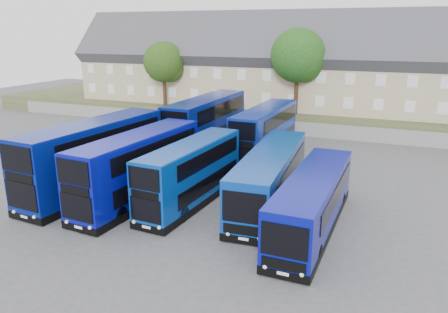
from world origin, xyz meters
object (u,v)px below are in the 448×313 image
dd_front_left (95,158)px  coach_east_a (270,178)px  tree_west (165,64)px  tree_mid (299,58)px  dd_front_mid (138,169)px

dd_front_left → coach_east_a: (11.89, 2.41, -0.69)m
tree_west → tree_mid: (16.00, 0.50, 1.02)m
tree_mid → dd_front_mid: bearing=-101.7°
dd_front_left → coach_east_a: size_ratio=0.97×
coach_east_a → tree_mid: 22.24m
tree_mid → tree_west: bearing=-178.2°
coach_east_a → tree_mid: (-3.12, 21.08, 6.37)m
dd_front_left → tree_mid: size_ratio=1.35×
tree_west → tree_mid: 16.04m
dd_front_left → coach_east_a: dd_front_left is taller
dd_front_mid → tree_west: 26.36m
dd_front_mid → coach_east_a: dd_front_mid is taller
dd_front_left → coach_east_a: bearing=16.2°
coach_east_a → tree_mid: bearing=94.5°
dd_front_left → tree_west: bearing=112.2°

